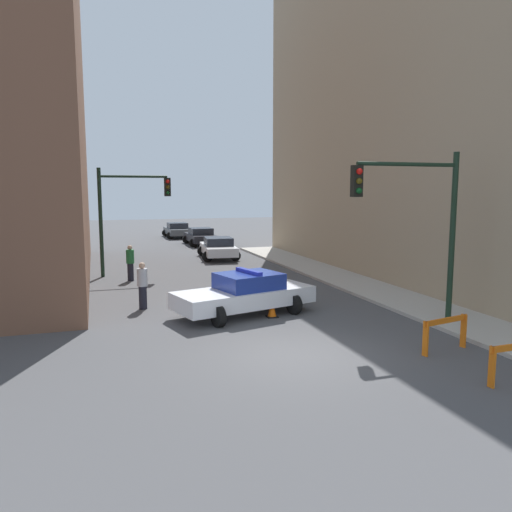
{
  "coord_description": "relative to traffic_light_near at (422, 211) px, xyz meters",
  "views": [
    {
      "loc": [
        -4.69,
        -11.41,
        4.18
      ],
      "look_at": [
        1.45,
        7.5,
        1.53
      ],
      "focal_mm": 35.0,
      "sensor_mm": 36.0,
      "label": 1
    }
  ],
  "objects": [
    {
      "name": "pedestrian_corner",
      "position": [
        -7.92,
        10.51,
        -2.67
      ],
      "size": [
        0.47,
        0.47,
        1.66
      ],
      "rotation": [
        0.0,
        0.0,
        5.89
      ],
      "color": "black",
      "rests_on": "ground_plane"
    },
    {
      "name": "traffic_light_far",
      "position": [
        -8.03,
        12.03,
        -0.13
      ],
      "size": [
        3.44,
        0.35,
        5.2
      ],
      "color": "black",
      "rests_on": "ground_plane"
    },
    {
      "name": "parked_car_far",
      "position": [
        -2.54,
        30.71,
        -2.86
      ],
      "size": [
        2.31,
        4.32,
        1.31
      ],
      "rotation": [
        0.0,
        0.0,
        0.01
      ],
      "color": "#474C51",
      "rests_on": "ground_plane"
    },
    {
      "name": "traffic_cone",
      "position": [
        -3.96,
        2.31,
        -3.21
      ],
      "size": [
        0.36,
        0.36,
        0.66
      ],
      "color": "black",
      "rests_on": "ground_plane"
    },
    {
      "name": "pedestrian_crossing",
      "position": [
        -7.9,
        4.78,
        -2.67
      ],
      "size": [
        0.48,
        0.48,
        1.66
      ],
      "rotation": [
        0.0,
        0.0,
        2.69
      ],
      "color": "black",
      "rests_on": "ground_plane"
    },
    {
      "name": "parked_car_mid",
      "position": [
        -1.79,
        24.3,
        -2.86
      ],
      "size": [
        2.3,
        4.31,
        1.31
      ],
      "rotation": [
        0.0,
        0.0,
        0.01
      ],
      "color": "black",
      "rests_on": "ground_plane"
    },
    {
      "name": "sidewalk_right",
      "position": [
        1.47,
        -1.39,
        -3.47
      ],
      "size": [
        2.4,
        44.0,
        0.12
      ],
      "color": "#B2ADA3",
      "rests_on": "ground_plane"
    },
    {
      "name": "building_right",
      "position": [
        8.67,
        6.61,
        5.76
      ],
      "size": [
        12.0,
        28.0,
        18.58
      ],
      "color": "tan",
      "rests_on": "ground_plane"
    },
    {
      "name": "traffic_light_near",
      "position": [
        0.0,
        0.0,
        0.0
      ],
      "size": [
        3.64,
        0.35,
        5.2
      ],
      "color": "black",
      "rests_on": "sidewalk_right"
    },
    {
      "name": "ground_plane",
      "position": [
        -4.73,
        -1.39,
        -3.53
      ],
      "size": [
        120.0,
        120.0,
        0.0
      ],
      "primitive_type": "plane",
      "color": "#4C4C4F"
    },
    {
      "name": "parked_car_near",
      "position": [
        -2.3,
        16.57,
        -2.86
      ],
      "size": [
        2.55,
        4.46,
        1.31
      ],
      "rotation": [
        0.0,
        0.0,
        -0.1
      ],
      "color": "silver",
      "rests_on": "ground_plane"
    },
    {
      "name": "barrier_mid",
      "position": [
        -0.89,
        -2.41,
        -2.91
      ],
      "size": [
        1.58,
        0.46,
        0.9
      ],
      "rotation": [
        0.0,
        0.0,
        0.2
      ],
      "color": "orange",
      "rests_on": "ground_plane"
    },
    {
      "name": "police_car",
      "position": [
        -4.7,
        2.9,
        -2.81
      ],
      "size": [
        5.02,
        3.1,
        1.52
      ],
      "rotation": [
        0.0,
        0.0,
        1.83
      ],
      "color": "white",
      "rests_on": "ground_plane"
    }
  ]
}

